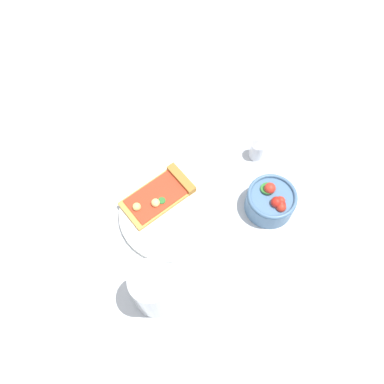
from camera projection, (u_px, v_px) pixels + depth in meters
name	position (u px, v px, depth m)	size (l,w,h in m)	color
ground_plane	(187.00, 219.00, 0.90)	(2.40, 2.40, 0.00)	silver
plate	(170.00, 213.00, 0.90)	(0.23, 0.23, 0.01)	silver
pizza_slice_main	(161.00, 194.00, 0.91)	(0.13, 0.18, 0.03)	gold
salad_bowl	(271.00, 201.00, 0.89)	(0.11, 0.11, 0.08)	#4C7299
soda_glass	(153.00, 290.00, 0.77)	(0.08, 0.08, 0.14)	silver
paper_napkin	(110.00, 134.00, 1.01)	(0.11, 0.13, 0.00)	silver
pepper_shaker	(257.00, 149.00, 0.95)	(0.03, 0.03, 0.06)	silver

